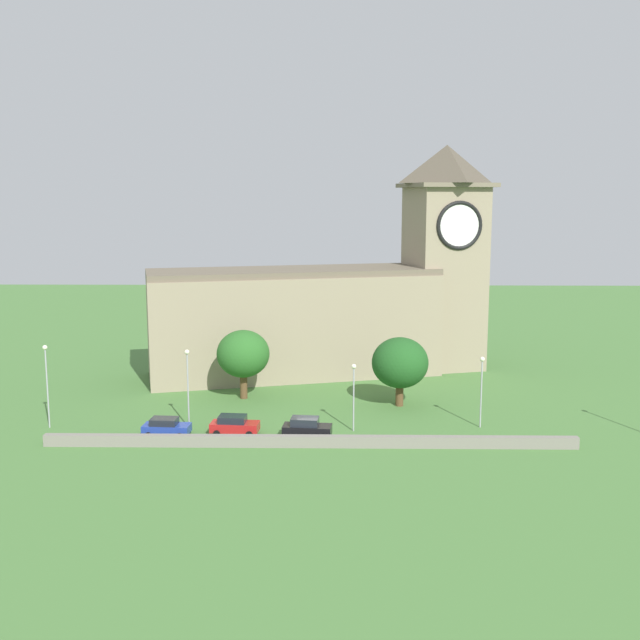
# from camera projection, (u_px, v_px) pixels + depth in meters

# --- Properties ---
(ground_plane) EXTENTS (200.00, 200.00, 0.00)m
(ground_plane) POSITION_uv_depth(u_px,v_px,m) (315.00, 393.00, 81.64)
(ground_plane) COLOR #477538
(church) EXTENTS (41.64, 19.72, 27.08)m
(church) POSITION_uv_depth(u_px,v_px,m) (342.00, 301.00, 90.01)
(church) COLOR gray
(church) RESTS_ON ground
(quay_barrier) EXTENTS (45.25, 0.70, 1.00)m
(quay_barrier) POSITION_uv_depth(u_px,v_px,m) (310.00, 441.00, 63.83)
(quay_barrier) COLOR gray
(quay_barrier) RESTS_ON ground
(car_blue) EXTENTS (4.23, 2.34, 1.63)m
(car_blue) POSITION_uv_depth(u_px,v_px,m) (166.00, 427.00, 66.75)
(car_blue) COLOR #233D9E
(car_blue) RESTS_ON ground
(car_red) EXTENTS (4.41, 2.47, 1.72)m
(car_red) POSITION_uv_depth(u_px,v_px,m) (234.00, 425.00, 67.20)
(car_red) COLOR red
(car_red) RESTS_ON ground
(car_black) EXTENTS (4.41, 2.50, 1.87)m
(car_black) POSITION_uv_depth(u_px,v_px,m) (307.00, 428.00, 66.05)
(car_black) COLOR black
(car_black) RESTS_ON ground
(streetlamp_west_end) EXTENTS (0.44, 0.44, 7.72)m
(streetlamp_west_end) POSITION_uv_depth(u_px,v_px,m) (46.00, 374.00, 68.48)
(streetlamp_west_end) COLOR #9EA0A5
(streetlamp_west_end) RESTS_ON ground
(streetlamp_west_mid) EXTENTS (0.44, 0.44, 7.35)m
(streetlamp_west_mid) POSITION_uv_depth(u_px,v_px,m) (188.00, 376.00, 68.31)
(streetlamp_west_mid) COLOR #9EA0A5
(streetlamp_west_mid) RESTS_ON ground
(streetlamp_central) EXTENTS (0.44, 0.44, 6.21)m
(streetlamp_central) POSITION_uv_depth(u_px,v_px,m) (354.00, 386.00, 67.59)
(streetlamp_central) COLOR #9EA0A5
(streetlamp_central) RESTS_ON ground
(streetlamp_east_mid) EXTENTS (0.44, 0.44, 6.63)m
(streetlamp_east_mid) POSITION_uv_depth(u_px,v_px,m) (482.00, 380.00, 68.64)
(streetlamp_east_mid) COLOR #9EA0A5
(streetlamp_east_mid) RESTS_ON ground
(tree_by_tower) EXTENTS (5.70, 5.70, 7.03)m
(tree_by_tower) POSITION_uv_depth(u_px,v_px,m) (400.00, 363.00, 75.80)
(tree_by_tower) COLOR brown
(tree_by_tower) RESTS_ON ground
(tree_riverside_west) EXTENTS (5.51, 5.51, 7.26)m
(tree_riverside_west) POSITION_uv_depth(u_px,v_px,m) (243.00, 354.00, 78.57)
(tree_riverside_west) COLOR brown
(tree_riverside_west) RESTS_ON ground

